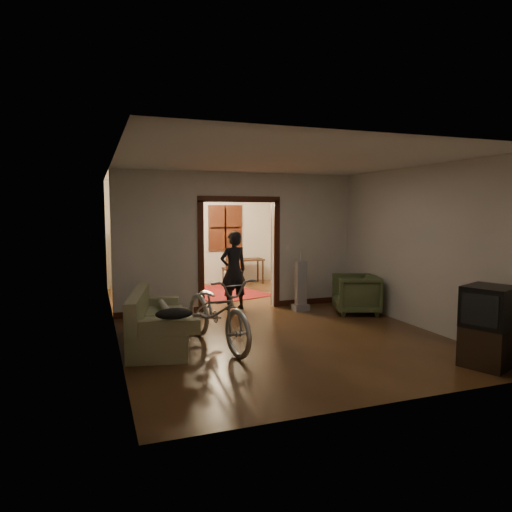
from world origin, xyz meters
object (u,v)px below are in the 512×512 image
bicycle (218,311)px  armchair (356,294)px  desk (246,272)px  person (234,271)px  locker (153,257)px  sofa (161,318)px

bicycle → armchair: 3.38m
armchair → desk: 4.30m
desk → person: bearing=-105.6°
bicycle → person: person is taller
armchair → bicycle: bearing=-49.1°
bicycle → person: (0.98, 2.39, 0.27)m
person → desk: 3.34m
locker → armchair: bearing=-57.0°
sofa → locker: size_ratio=1.10×
armchair → person: (-2.17, 1.17, 0.42)m
person → armchair: bearing=142.7°
bicycle → desk: 5.89m
armchair → locker: locker is taller
sofa → bicycle: (0.80, -0.32, 0.12)m
armchair → person: bearing=-98.6°
desk → bicycle: bearing=-105.3°
bicycle → armchair: (3.15, 1.22, -0.15)m
bicycle → desk: (2.28, 5.43, -0.20)m
sofa → bicycle: bearing=-10.2°
bicycle → desk: bearing=56.4°
person → desk: (1.30, 3.04, -0.46)m
sofa → bicycle: size_ratio=0.89×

